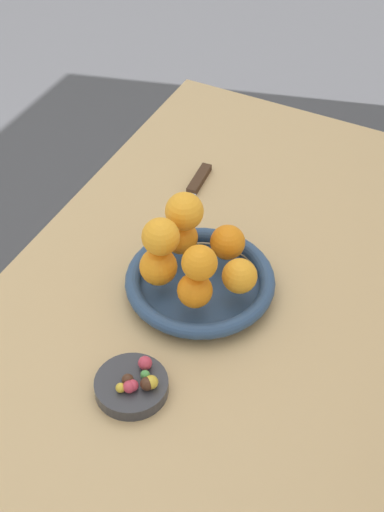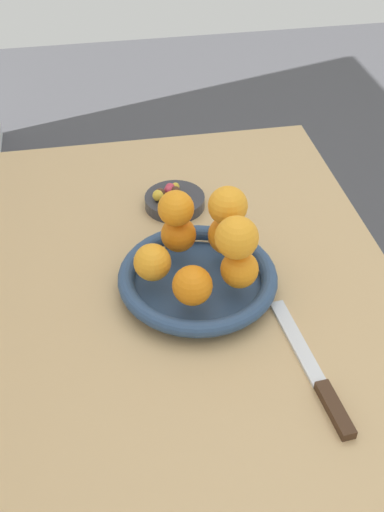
% 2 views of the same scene
% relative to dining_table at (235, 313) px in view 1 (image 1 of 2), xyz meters
% --- Properties ---
extents(ground_plane, '(6.00, 6.00, 0.00)m').
position_rel_dining_table_xyz_m(ground_plane, '(0.00, 0.00, -0.65)').
color(ground_plane, '#4C4C51').
extents(dining_table, '(1.10, 0.76, 0.74)m').
position_rel_dining_table_xyz_m(dining_table, '(0.00, 0.00, 0.00)').
color(dining_table, tan).
rests_on(dining_table, ground_plane).
extents(fruit_bowl, '(0.26, 0.26, 0.04)m').
position_rel_dining_table_xyz_m(fruit_bowl, '(0.05, -0.05, 0.11)').
color(fruit_bowl, navy).
rests_on(fruit_bowl, dining_table).
extents(candy_dish, '(0.11, 0.11, 0.02)m').
position_rel_dining_table_xyz_m(candy_dish, '(0.29, -0.05, 0.10)').
color(candy_dish, '#333338').
rests_on(candy_dish, dining_table).
extents(orange_0, '(0.06, 0.06, 0.06)m').
position_rel_dining_table_xyz_m(orange_0, '(0.10, -0.10, 0.16)').
color(orange_0, orange).
rests_on(orange_0, fruit_bowl).
extents(orange_1, '(0.06, 0.06, 0.06)m').
position_rel_dining_table_xyz_m(orange_1, '(0.12, -0.03, 0.16)').
color(orange_1, orange).
rests_on(orange_1, fruit_bowl).
extents(orange_2, '(0.06, 0.06, 0.06)m').
position_rel_dining_table_xyz_m(orange_2, '(0.05, 0.03, 0.16)').
color(orange_2, orange).
rests_on(orange_2, fruit_bowl).
extents(orange_3, '(0.06, 0.06, 0.06)m').
position_rel_dining_table_xyz_m(orange_3, '(-0.01, -0.03, 0.16)').
color(orange_3, orange).
rests_on(orange_3, fruit_bowl).
extents(orange_4, '(0.06, 0.06, 0.06)m').
position_rel_dining_table_xyz_m(orange_4, '(0.01, -0.10, 0.16)').
color(orange_4, orange).
rests_on(orange_4, fruit_bowl).
extents(orange_5, '(0.06, 0.06, 0.06)m').
position_rel_dining_table_xyz_m(orange_5, '(0.09, -0.10, 0.22)').
color(orange_5, orange).
rests_on(orange_5, orange_0).
extents(orange_6, '(0.06, 0.06, 0.06)m').
position_rel_dining_table_xyz_m(orange_6, '(0.11, -0.02, 0.21)').
color(orange_6, orange).
rests_on(orange_6, orange_1).
extents(orange_7, '(0.07, 0.07, 0.07)m').
position_rel_dining_table_xyz_m(orange_7, '(0.01, -0.10, 0.22)').
color(orange_7, orange).
rests_on(orange_7, orange_4).
extents(candy_ball_0, '(0.02, 0.02, 0.02)m').
position_rel_dining_table_xyz_m(candy_ball_0, '(0.30, -0.04, 0.12)').
color(candy_ball_0, '#C6384C').
rests_on(candy_ball_0, candy_dish).
extents(candy_ball_1, '(0.02, 0.02, 0.02)m').
position_rel_dining_table_xyz_m(candy_ball_1, '(0.30, -0.04, 0.12)').
color(candy_ball_1, '#C6384C').
rests_on(candy_ball_1, candy_dish).
extents(candy_ball_2, '(0.02, 0.02, 0.02)m').
position_rel_dining_table_xyz_m(candy_ball_2, '(0.26, -0.04, 0.12)').
color(candy_ball_2, '#C6384C').
rests_on(candy_ball_2, candy_dish).
extents(candy_ball_3, '(0.02, 0.02, 0.02)m').
position_rel_dining_table_xyz_m(candy_ball_3, '(0.29, -0.05, 0.12)').
color(candy_ball_3, '#472819').
rests_on(candy_ball_3, candy_dish).
extents(candy_ball_4, '(0.01, 0.01, 0.01)m').
position_rel_dining_table_xyz_m(candy_ball_4, '(0.27, -0.03, 0.12)').
color(candy_ball_4, '#4C9947').
rests_on(candy_ball_4, candy_dish).
extents(candy_ball_5, '(0.02, 0.02, 0.02)m').
position_rel_dining_table_xyz_m(candy_ball_5, '(0.29, -0.02, 0.12)').
color(candy_ball_5, '#472819').
rests_on(candy_ball_5, candy_dish).
extents(candy_ball_6, '(0.02, 0.02, 0.02)m').
position_rel_dining_table_xyz_m(candy_ball_6, '(0.28, -0.01, 0.12)').
color(candy_ball_6, gold).
rests_on(candy_ball_6, candy_dish).
extents(candy_ball_7, '(0.02, 0.02, 0.02)m').
position_rel_dining_table_xyz_m(candy_ball_7, '(0.31, -0.05, 0.12)').
color(candy_ball_7, gold).
rests_on(candy_ball_7, candy_dish).
extents(knife, '(0.26, 0.04, 0.01)m').
position_rel_dining_table_xyz_m(knife, '(-0.15, -0.18, 0.09)').
color(knife, '#3F2819').
rests_on(knife, dining_table).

